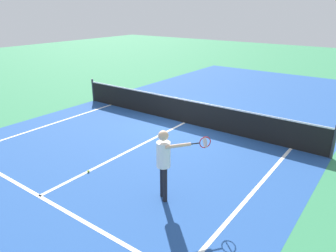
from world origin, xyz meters
name	(u,v)px	position (x,y,z in m)	size (l,w,h in m)	color
ground_plane	(185,123)	(0.00, 0.00, 0.00)	(60.00, 60.00, 0.00)	#337F51
court_surface_inbounds	(185,123)	(0.00, 0.00, 0.00)	(10.62, 24.40, 0.00)	#234C93
line_service_near	(39,196)	(0.00, -6.40, 0.00)	(8.22, 0.10, 0.01)	white
line_center_service	(129,151)	(0.00, -3.20, 0.00)	(0.10, 6.40, 0.01)	white
net	(185,111)	(0.00, 0.00, 0.49)	(10.66, 0.09, 1.07)	#33383D
player_near	(165,157)	(2.51, -4.67, 1.09)	(0.97, 0.93, 1.74)	black
tennis_ball_mid_court	(88,171)	(0.04, -4.91, 0.03)	(0.07, 0.07, 0.07)	#CCE033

